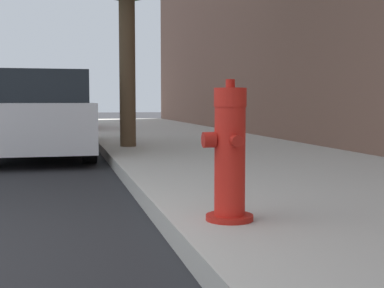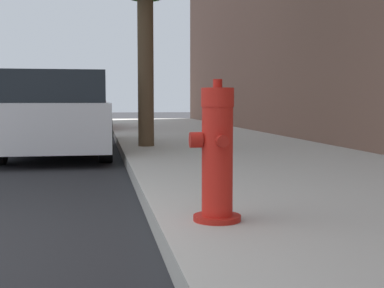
% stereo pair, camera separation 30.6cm
% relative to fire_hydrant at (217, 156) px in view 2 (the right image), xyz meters
% --- Properties ---
extents(fire_hydrant, '(0.33, 0.33, 0.90)m').
position_rel_fire_hydrant_xyz_m(fire_hydrant, '(0.00, 0.00, 0.00)').
color(fire_hydrant, red).
rests_on(fire_hydrant, sidewalk_slab).
extents(parked_car_near, '(1.72, 4.34, 1.37)m').
position_rel_fire_hydrant_xyz_m(parked_car_near, '(-1.40, 6.03, 0.11)').
color(parked_car_near, silver).
rests_on(parked_car_near, ground_plane).
extents(parked_car_mid, '(1.73, 4.16, 1.44)m').
position_rel_fire_hydrant_xyz_m(parked_car_mid, '(-1.39, 12.26, 0.13)').
color(parked_car_mid, maroon).
rests_on(parked_car_mid, ground_plane).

